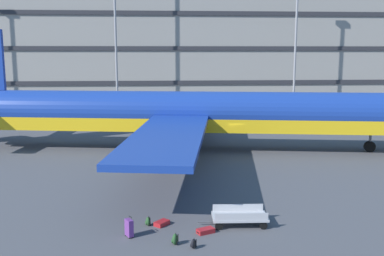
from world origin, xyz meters
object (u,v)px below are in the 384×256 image
suitcase_laid_flat (206,231)px  backpack_purple (175,239)px  backpack_red (193,244)px  baggage_cart (239,217)px  suitcase_black (162,223)px  suitcase_silver (129,228)px  airliner (190,114)px  backpack_teal (148,222)px

suitcase_laid_flat → backpack_purple: size_ratio=1.65×
backpack_red → baggage_cart: size_ratio=0.14×
suitcase_black → suitcase_silver: suitcase_silver is taller
backpack_red → backpack_purple: size_ratio=0.86×
airliner → suitcase_black: (-2.42, -16.70, -2.91)m
suitcase_black → backpack_red: (1.31, -2.61, 0.10)m
airliner → backpack_red: airliner is taller
suitcase_laid_flat → backpack_purple: backpack_purple is taller
suitcase_silver → backpack_red: 3.09m
baggage_cart → suitcase_silver: bearing=-168.8°
airliner → suitcase_laid_flat: bearing=-91.4°
suitcase_silver → suitcase_black: bearing=40.8°
suitcase_black → backpack_purple: 2.26m
backpack_purple → baggage_cart: (3.14, 1.95, 0.19)m
suitcase_silver → backpack_purple: bearing=-24.9°
airliner → backpack_teal: airliner is taller
backpack_purple → suitcase_laid_flat: bearing=38.0°
airliner → backpack_teal: size_ratio=89.85×
suitcase_black → suitcase_silver: 1.95m
suitcase_silver → backpack_teal: (0.79, 1.24, -0.22)m
airliner → backpack_red: 19.55m
backpack_purple → baggage_cart: 3.70m
backpack_teal → suitcase_laid_flat: bearing=-21.6°
suitcase_laid_flat → backpack_purple: bearing=-142.0°
suitcase_black → backpack_teal: (-0.66, -0.02, 0.11)m
airliner → backpack_purple: (-1.88, -18.88, -2.78)m
backpack_teal → backpack_red: bearing=-52.8°
suitcase_black → backpack_red: backpack_red is taller
airliner → suitcase_silver: (-3.88, -17.96, -2.58)m
suitcase_black → baggage_cart: baggage_cart is taller
backpack_teal → backpack_purple: backpack_purple is taller
airliner → suitcase_laid_flat: 18.00m
suitcase_laid_flat → baggage_cart: bearing=26.0°
backpack_purple → airliner: bearing=84.3°
airliner → suitcase_silver: size_ratio=45.97×
airliner → backpack_purple: 19.18m
backpack_teal → airliner: bearing=79.5°
suitcase_silver → baggage_cart: (5.14, 1.02, -0.01)m
suitcase_laid_flat → backpack_purple: (-1.43, -1.12, 0.13)m
suitcase_black → suitcase_laid_flat: bearing=-28.2°
airliner → suitcase_laid_flat: size_ratio=48.98×
suitcase_laid_flat → backpack_teal: (-2.65, 1.05, 0.10)m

